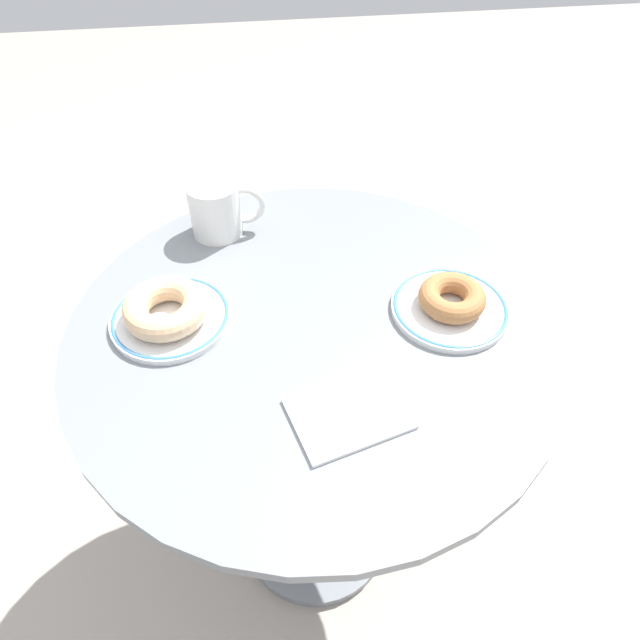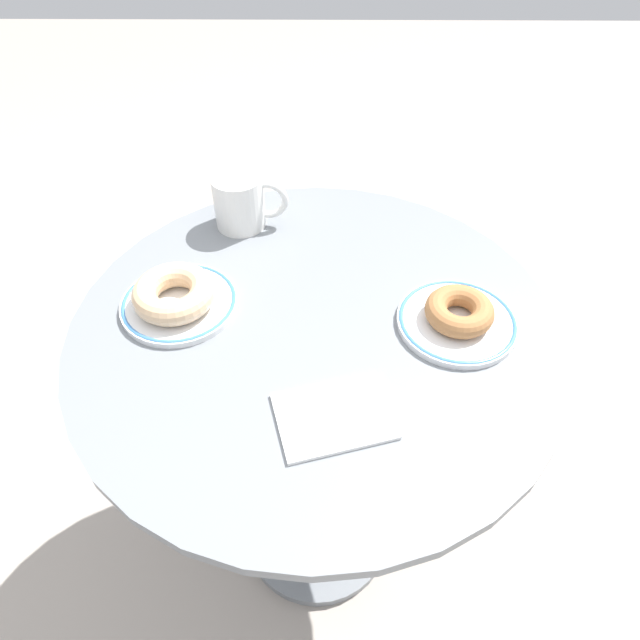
# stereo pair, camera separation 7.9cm
# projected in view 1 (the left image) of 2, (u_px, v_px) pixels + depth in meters

# --- Properties ---
(ground_plane) EXTENTS (7.00, 7.00, 0.02)m
(ground_plane) POSITION_uv_depth(u_px,v_px,m) (316.00, 535.00, 1.36)
(ground_plane) COLOR #9E9389
(cafe_table) EXTENTS (0.73, 0.73, 0.71)m
(cafe_table) POSITION_uv_depth(u_px,v_px,m) (314.00, 401.00, 0.98)
(cafe_table) COLOR slate
(cafe_table) RESTS_ON ground
(plate_left) EXTENTS (0.18, 0.18, 0.01)m
(plate_left) POSITION_uv_depth(u_px,v_px,m) (171.00, 317.00, 0.84)
(plate_left) COLOR white
(plate_left) RESTS_ON cafe_table
(plate_right) EXTENTS (0.18, 0.18, 0.01)m
(plate_right) POSITION_uv_depth(u_px,v_px,m) (450.00, 309.00, 0.86)
(plate_right) COLOR white
(plate_right) RESTS_ON cafe_table
(donut_glazed) EXTENTS (0.15, 0.15, 0.04)m
(donut_glazed) POSITION_uv_depth(u_px,v_px,m) (165.00, 308.00, 0.82)
(donut_glazed) COLOR #E0B789
(donut_glazed) RESTS_ON plate_left
(donut_cinnamon) EXTENTS (0.13, 0.13, 0.03)m
(donut_cinnamon) POSITION_uv_depth(u_px,v_px,m) (452.00, 298.00, 0.84)
(donut_cinnamon) COLOR #A36B3D
(donut_cinnamon) RESTS_ON plate_right
(paper_napkin) EXTENTS (0.17, 0.14, 0.01)m
(paper_napkin) POSITION_uv_depth(u_px,v_px,m) (349.00, 413.00, 0.73)
(paper_napkin) COLOR white
(paper_napkin) RESTS_ON cafe_table
(coffee_mug) EXTENTS (0.13, 0.09, 0.09)m
(coffee_mug) POSITION_uv_depth(u_px,v_px,m) (218.00, 209.00, 0.97)
(coffee_mug) COLOR white
(coffee_mug) RESTS_ON cafe_table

